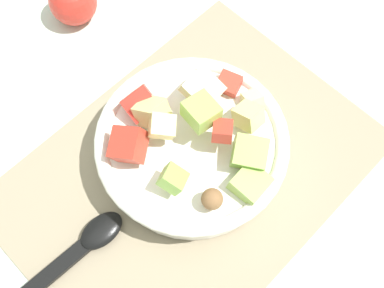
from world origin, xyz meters
The scene contains 5 objects.
ground_plane centered at (0.00, 0.00, 0.00)m, with size 2.40×2.40×0.00m, color silver.
placemat centered at (0.00, 0.00, 0.00)m, with size 0.45×0.33×0.01m, color gray.
salad_bowl centered at (0.02, 0.01, 0.04)m, with size 0.23×0.23×0.11m.
serving_spoon centered at (-0.16, 0.02, 0.01)m, with size 0.19×0.04×0.01m.
whole_apple centered at (0.06, 0.29, 0.03)m, with size 0.07×0.07×0.08m.
Camera 1 is at (-0.15, -0.16, 0.57)m, focal length 44.80 mm.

